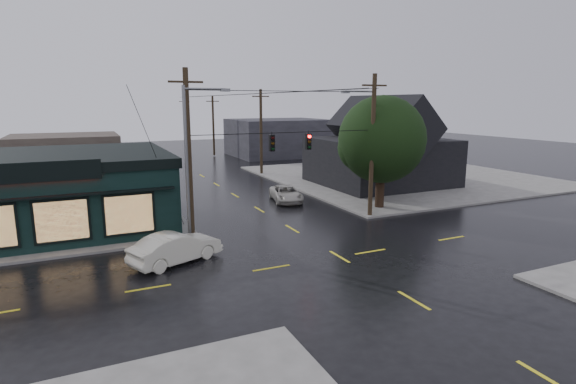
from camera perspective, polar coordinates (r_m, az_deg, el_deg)
name	(u,v)px	position (r m, az deg, el deg)	size (l,w,h in m)	color
ground_plane	(340,257)	(24.69, 6.57, -8.17)	(160.00, 160.00, 0.00)	black
sidewalk_ne	(400,176)	(51.86, 14.01, 1.97)	(28.00, 28.00, 0.15)	#62615C
pizza_shop	(38,191)	(33.35, -29.17, 0.12)	(16.30, 12.34, 4.90)	black
ne_building	(381,140)	(45.94, 11.72, 6.43)	(12.60, 11.60, 8.75)	black
corner_tree	(382,140)	(35.21, 11.83, 6.53)	(6.68, 6.68, 8.61)	black
utility_pole_nw	(193,239)	(28.15, -12.03, -5.88)	(2.00, 0.32, 10.15)	black
utility_pole_ne	(370,217)	(33.32, 10.33, -3.12)	(2.00, 0.32, 10.15)	black
utility_pole_far_a	(262,175)	(52.00, -3.38, 2.23)	(2.00, 0.32, 9.65)	black
utility_pole_far_b	(214,156)	(70.82, -9.34, 4.53)	(2.00, 0.32, 9.15)	black
utility_pole_far_c	(186,145)	(90.16, -12.79, 5.83)	(2.00, 0.32, 9.15)	black
span_signal_assembly	(290,142)	(29.16, 0.30, 6.39)	(13.00, 0.48, 1.23)	black
streetlight_nw	(190,243)	(27.43, -12.31, -6.35)	(5.40, 0.30, 9.15)	slate
streetlight_ne	(370,214)	(34.16, 10.34, -2.76)	(5.40, 0.30, 9.15)	slate
bg_building_west	(65,153)	(60.13, -26.45, 4.41)	(12.00, 10.00, 4.40)	#392E29
bg_building_east	(278,137)	(70.90, -1.28, 6.95)	(14.00, 12.00, 5.60)	#27272C
sedan_cream	(176,248)	(24.15, -14.04, -6.88)	(1.70, 4.86, 1.60)	silver
suv_silver	(286,194)	(37.72, -0.25, -0.22)	(2.18, 4.74, 1.32)	#B1ACA3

